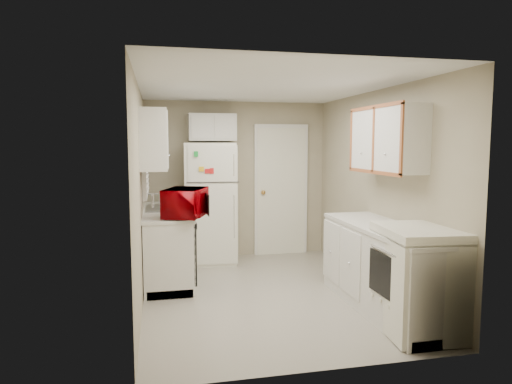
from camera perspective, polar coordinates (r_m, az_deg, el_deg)
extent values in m
plane|color=#B3AC9C|center=(5.52, 1.13, -12.51)|extent=(3.80, 3.80, 0.00)
plane|color=white|center=(5.27, 1.18, 13.07)|extent=(3.80, 3.80, 0.00)
plane|color=tan|center=(5.12, -14.27, -0.37)|extent=(3.80, 3.80, 0.00)
plane|color=tan|center=(5.74, 14.87, 0.29)|extent=(3.80, 3.80, 0.00)
plane|color=tan|center=(7.11, -2.39, 1.56)|extent=(2.80, 2.80, 0.00)
plane|color=tan|center=(3.45, 8.47, -3.26)|extent=(2.80, 2.80, 0.00)
cube|color=silver|center=(6.13, -10.98, -6.37)|extent=(0.60, 1.80, 0.90)
cube|color=black|center=(5.55, -7.82, -7.19)|extent=(0.03, 0.58, 0.72)
cube|color=gray|center=(6.20, -11.08, -2.37)|extent=(0.54, 0.74, 0.16)
imported|color=#970007|center=(5.40, -8.79, -1.53)|extent=(0.68, 0.52, 0.40)
imported|color=silver|center=(6.53, -11.61, -0.73)|extent=(0.09, 0.09, 0.19)
cube|color=silver|center=(6.14, -13.66, 4.42)|extent=(0.10, 0.98, 1.08)
cube|color=silver|center=(5.31, -12.73, 6.38)|extent=(0.30, 0.45, 0.70)
cube|color=white|center=(6.79, -5.73, -1.35)|extent=(0.79, 0.77, 1.77)
cube|color=silver|center=(6.89, -5.51, 8.05)|extent=(0.70, 0.30, 0.40)
cube|color=white|center=(7.24, 3.14, 0.20)|extent=(0.86, 0.06, 2.08)
cube|color=silver|center=(5.04, 15.74, -9.19)|extent=(0.60, 2.00, 0.90)
cube|color=white|center=(4.57, 19.67, -10.27)|extent=(0.74, 0.88, 1.00)
cube|color=silver|center=(5.21, 16.08, 6.30)|extent=(0.30, 1.20, 0.70)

